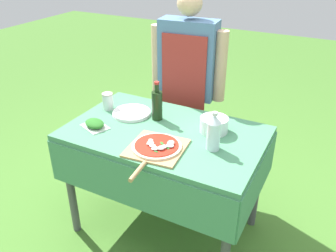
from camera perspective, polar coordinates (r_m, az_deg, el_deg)
name	(u,v)px	position (r m, az deg, el deg)	size (l,w,h in m)	color
ground_plane	(165,226)	(2.66, -0.46, -15.73)	(12.00, 12.00, 0.00)	#477A2D
prep_table	(165,146)	(2.24, -0.52, -3.28)	(1.22, 0.77, 0.79)	#478960
person_cook	(187,79)	(2.68, 3.15, 7.61)	(0.57, 0.22, 1.53)	#4C4C51
pizza_on_peel	(156,148)	(1.99, -1.88, -3.47)	(0.34, 0.49, 0.06)	tan
oil_bottle	(157,105)	(2.28, -1.76, 3.44)	(0.07, 0.07, 0.26)	black
water_bottle	(214,132)	(1.97, 7.34, -0.98)	(0.08, 0.08, 0.23)	silver
herb_container	(95,124)	(2.26, -11.68, 0.32)	(0.20, 0.18, 0.05)	silver
mixing_tub	(214,125)	(2.18, 7.39, 0.21)	(0.17, 0.17, 0.09)	silver
plate_stack	(132,113)	(2.39, -5.86, 2.11)	(0.26, 0.26, 0.02)	white
sauce_jar	(108,102)	(2.47, -9.62, 3.80)	(0.07, 0.07, 0.12)	silver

